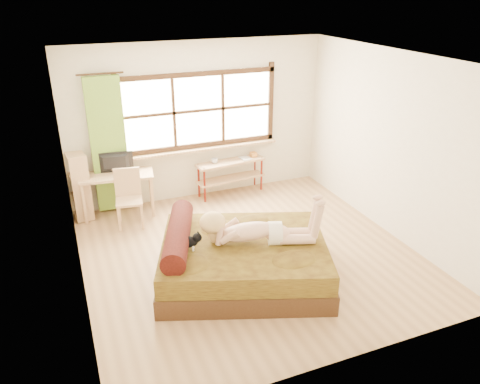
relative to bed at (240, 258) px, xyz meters
name	(u,v)px	position (x,y,z in m)	size (l,w,h in m)	color
floor	(249,254)	(0.34, 0.49, -0.29)	(4.50, 4.50, 0.00)	#9E754C
ceiling	(251,59)	(0.34, 0.49, 2.41)	(4.50, 4.50, 0.00)	white
wall_back	(199,122)	(0.34, 2.74, 1.06)	(4.50, 4.50, 0.00)	silver
wall_front	(348,248)	(0.34, -1.76, 1.06)	(4.50, 4.50, 0.00)	silver
wall_left	(69,191)	(-1.91, 0.49, 1.06)	(4.50, 4.50, 0.00)	silver
wall_right	(391,145)	(2.59, 0.49, 1.06)	(4.50, 4.50, 0.00)	silver
window	(199,113)	(0.34, 2.71, 1.22)	(2.80, 0.16, 1.46)	#FFEDBF
curtain	(109,146)	(-1.21, 2.62, 0.86)	(0.55, 0.10, 2.20)	olive
bed	(240,258)	(0.00, 0.00, 0.00)	(2.56, 2.31, 0.80)	black
woman	(257,220)	(0.20, -0.07, 0.56)	(1.48, 0.42, 0.63)	#D3A388
kitten	(186,240)	(-0.67, 0.08, 0.37)	(0.32, 0.13, 0.25)	black
desk	(117,180)	(-1.16, 2.44, 0.34)	(1.22, 0.70, 0.72)	tan
monitor	(115,163)	(-1.16, 2.49, 0.60)	(0.58, 0.08, 0.34)	black
chair	(129,194)	(-1.05, 2.07, 0.22)	(0.46, 0.46, 0.90)	tan
pipe_shelf	(231,169)	(0.86, 2.56, 0.17)	(1.28, 0.45, 0.71)	tan
cup	(215,161)	(0.55, 2.56, 0.38)	(0.11, 0.11, 0.09)	gray
book	(241,159)	(1.05, 2.56, 0.35)	(0.17, 0.23, 0.02)	gray
bookshelf	(79,185)	(-1.74, 2.59, 0.27)	(0.32, 0.50, 1.10)	tan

